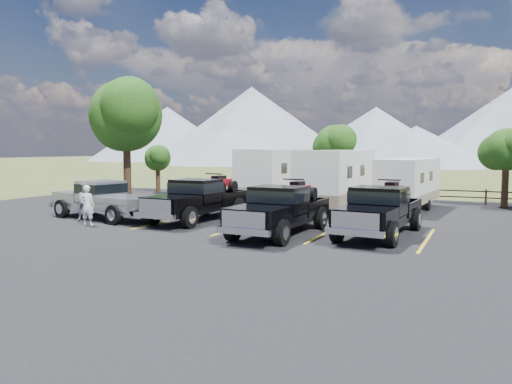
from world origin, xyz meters
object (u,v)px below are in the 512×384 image
at_px(rig_right, 380,209).
at_px(rig_center, 281,208).
at_px(person_b, 86,202).
at_px(rig_left, 199,198).
at_px(trailer_right, 409,183).
at_px(person_a, 87,205).
at_px(trailer_center, 337,179).
at_px(tree_big_nw, 126,116).
at_px(pickup_silver, 103,199).
at_px(trailer_left, 277,174).

bearing_deg(rig_right, rig_center, -155.48).
xyz_separation_m(rig_right, person_b, (-13.86, -1.84, -0.14)).
bearing_deg(rig_left, trailer_right, 47.00).
bearing_deg(person_a, person_b, -57.39).
height_order(trailer_center, trailer_right, trailer_center).
xyz_separation_m(tree_big_nw, rig_right, (16.70, -4.69, -4.49)).
distance_m(rig_center, pickup_silver, 9.72).
height_order(tree_big_nw, trailer_left, tree_big_nw).
height_order(rig_center, person_a, rig_center).
height_order(rig_left, person_b, rig_left).
height_order(rig_center, person_b, rig_center).
bearing_deg(rig_right, tree_big_nw, 168.25).
bearing_deg(trailer_left, rig_right, -50.09).
height_order(tree_big_nw, pickup_silver, tree_big_nw).
xyz_separation_m(trailer_center, pickup_silver, (-9.58, -8.40, -0.80)).
height_order(person_a, person_b, person_a).
relative_size(rig_right, pickup_silver, 1.02).
relative_size(rig_center, pickup_silver, 1.01).
relative_size(trailer_right, person_b, 4.60).
relative_size(rig_left, rig_right, 1.01).
xyz_separation_m(rig_center, trailer_center, (-0.13, 8.75, 0.72)).
relative_size(person_a, person_b, 1.01).
distance_m(tree_big_nw, trailer_left, 10.29).
distance_m(trailer_center, pickup_silver, 12.77).
relative_size(trailer_center, pickup_silver, 1.48).
xyz_separation_m(rig_center, person_a, (-8.88, -1.63, -0.14)).
bearing_deg(pickup_silver, person_b, -15.87).
xyz_separation_m(person_a, person_b, (-1.22, 1.20, -0.01)).
distance_m(trailer_left, person_a, 13.67).
xyz_separation_m(tree_big_nw, trailer_right, (16.52, 4.38, -4.02)).
xyz_separation_m(tree_big_nw, trailer_left, (7.97, 5.33, -3.75)).
bearing_deg(trailer_right, person_b, -136.16).
distance_m(rig_right, trailer_left, 13.31).
bearing_deg(rig_center, person_b, -176.04).
bearing_deg(rig_center, trailer_right, 72.61).
bearing_deg(person_b, rig_left, -29.05).
height_order(rig_center, rig_right, rig_center).
bearing_deg(tree_big_nw, trailer_right, 14.85).
relative_size(rig_center, trailer_right, 0.79).
bearing_deg(rig_center, trailer_center, 92.35).
bearing_deg(trailer_right, person_a, -130.55).
bearing_deg(pickup_silver, trailer_center, 141.91).
height_order(trailer_left, person_a, trailer_left).
bearing_deg(rig_center, rig_left, 160.44).
relative_size(rig_right, person_b, 3.66).
relative_size(rig_center, rig_right, 0.99).
height_order(rig_center, trailer_right, trailer_right).
bearing_deg(pickup_silver, rig_left, 120.29).
bearing_deg(rig_center, person_a, -168.07).
height_order(trailer_right, person_a, trailer_right).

